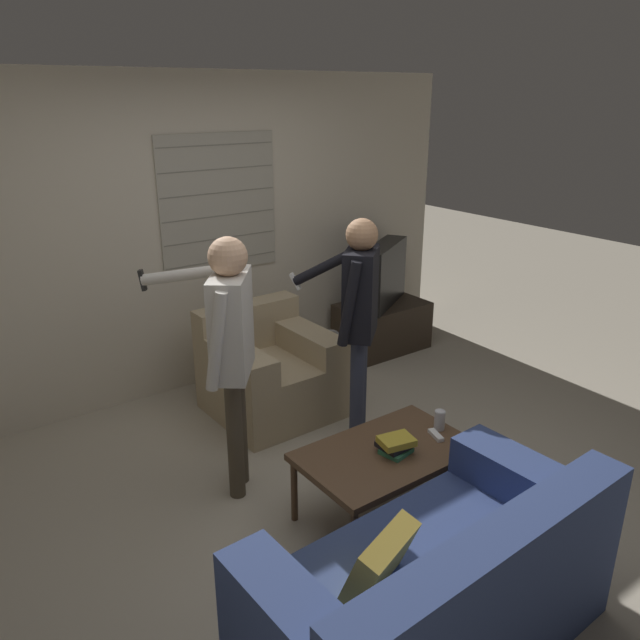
% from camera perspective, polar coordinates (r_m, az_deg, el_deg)
% --- Properties ---
extents(ground_plane, '(16.00, 16.00, 0.00)m').
position_cam_1_polar(ground_plane, '(4.11, 2.40, -15.41)').
color(ground_plane, '#B2A893').
extents(wall_back, '(5.20, 0.08, 2.55)m').
position_cam_1_polar(wall_back, '(5.20, -11.43, 7.53)').
color(wall_back, beige).
rests_on(wall_back, ground_plane).
extents(couch_blue, '(1.69, 0.90, 0.82)m').
position_cam_1_polar(couch_blue, '(3.03, 10.57, -23.31)').
color(couch_blue, navy).
rests_on(couch_blue, ground_plane).
extents(armchair_beige, '(0.89, 0.89, 0.81)m').
position_cam_1_polar(armchair_beige, '(4.90, -4.75, -4.71)').
color(armchair_beige, tan).
rests_on(armchair_beige, ground_plane).
extents(coffee_table, '(1.01, 0.63, 0.44)m').
position_cam_1_polar(coffee_table, '(3.71, 6.11, -12.26)').
color(coffee_table, brown).
rests_on(coffee_table, ground_plane).
extents(tv_stand, '(0.84, 0.55, 0.46)m').
position_cam_1_polar(tv_stand, '(6.11, 5.67, -0.55)').
color(tv_stand, '#33281E').
rests_on(tv_stand, ground_plane).
extents(tv, '(0.80, 0.59, 0.59)m').
position_cam_1_polar(tv, '(5.95, 5.81, 4.18)').
color(tv, black).
rests_on(tv, tv_stand).
extents(person_left_standing, '(0.55, 0.80, 1.63)m').
position_cam_1_polar(person_left_standing, '(3.68, -8.23, -1.46)').
color(person_left_standing, '#4C4233').
rests_on(person_left_standing, ground_plane).
extents(person_right_standing, '(0.46, 0.75, 1.62)m').
position_cam_1_polar(person_right_standing, '(4.23, 3.54, 1.26)').
color(person_right_standing, '#33384C').
rests_on(person_right_standing, ground_plane).
extents(book_stack, '(0.22, 0.20, 0.10)m').
position_cam_1_polar(book_stack, '(3.65, 6.92, -11.23)').
color(book_stack, '#33754C').
rests_on(book_stack, coffee_table).
extents(soda_can, '(0.07, 0.07, 0.13)m').
position_cam_1_polar(soda_can, '(3.91, 10.88, -8.96)').
color(soda_can, silver).
rests_on(soda_can, coffee_table).
extents(spare_remote, '(0.08, 0.14, 0.02)m').
position_cam_1_polar(spare_remote, '(3.85, 10.55, -10.31)').
color(spare_remote, white).
rests_on(spare_remote, coffee_table).
extents(floor_fan, '(0.29, 0.20, 0.37)m').
position_cam_1_polar(floor_fan, '(5.69, 0.80, -2.77)').
color(floor_fan, '#A8A8AD').
rests_on(floor_fan, ground_plane).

